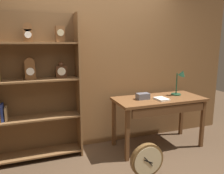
{
  "coord_description": "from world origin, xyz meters",
  "views": [
    {
      "loc": [
        -0.97,
        -2.08,
        1.65
      ],
      "look_at": [
        0.05,
        0.72,
        1.05
      ],
      "focal_mm": 36.42,
      "sensor_mm": 36.0,
      "label": 1
    }
  ],
  "objects_px": {
    "desk_lamp": "(180,80)",
    "open_repair_manual": "(162,99)",
    "bookshelf": "(28,89)",
    "toolbox_small": "(143,96)",
    "workbench": "(160,104)",
    "round_clock_large": "(147,161)"
  },
  "relations": [
    {
      "from": "bookshelf",
      "to": "workbench",
      "type": "relative_size",
      "value": 1.47
    },
    {
      "from": "workbench",
      "to": "open_repair_manual",
      "type": "relative_size",
      "value": 6.29
    },
    {
      "from": "desk_lamp",
      "to": "toolbox_small",
      "type": "distance_m",
      "value": 0.7
    },
    {
      "from": "desk_lamp",
      "to": "open_repair_manual",
      "type": "height_order",
      "value": "desk_lamp"
    },
    {
      "from": "bookshelf",
      "to": "toolbox_small",
      "type": "height_order",
      "value": "bookshelf"
    },
    {
      "from": "workbench",
      "to": "bookshelf",
      "type": "bearing_deg",
      "value": 171.16
    },
    {
      "from": "open_repair_manual",
      "to": "round_clock_large",
      "type": "height_order",
      "value": "open_repair_manual"
    },
    {
      "from": "bookshelf",
      "to": "round_clock_large",
      "type": "distance_m",
      "value": 1.81
    },
    {
      "from": "round_clock_large",
      "to": "workbench",
      "type": "bearing_deg",
      "value": 50.35
    },
    {
      "from": "desk_lamp",
      "to": "round_clock_large",
      "type": "distance_m",
      "value": 1.5
    },
    {
      "from": "bookshelf",
      "to": "toolbox_small",
      "type": "relative_size",
      "value": 10.75
    },
    {
      "from": "toolbox_small",
      "to": "round_clock_large",
      "type": "relative_size",
      "value": 0.41
    },
    {
      "from": "open_repair_manual",
      "to": "round_clock_large",
      "type": "relative_size",
      "value": 0.48
    },
    {
      "from": "open_repair_manual",
      "to": "workbench",
      "type": "bearing_deg",
      "value": 71.42
    },
    {
      "from": "bookshelf",
      "to": "open_repair_manual",
      "type": "height_order",
      "value": "bookshelf"
    },
    {
      "from": "desk_lamp",
      "to": "open_repair_manual",
      "type": "xyz_separation_m",
      "value": [
        -0.43,
        -0.16,
        -0.23
      ]
    },
    {
      "from": "desk_lamp",
      "to": "toolbox_small",
      "type": "height_order",
      "value": "desk_lamp"
    },
    {
      "from": "workbench",
      "to": "round_clock_large",
      "type": "relative_size",
      "value": 3.01
    },
    {
      "from": "workbench",
      "to": "open_repair_manual",
      "type": "height_order",
      "value": "open_repair_manual"
    },
    {
      "from": "bookshelf",
      "to": "desk_lamp",
      "type": "relative_size",
      "value": 4.86
    },
    {
      "from": "workbench",
      "to": "round_clock_large",
      "type": "height_order",
      "value": "workbench"
    },
    {
      "from": "open_repair_manual",
      "to": "desk_lamp",
      "type": "bearing_deg",
      "value": 17.0
    }
  ]
}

